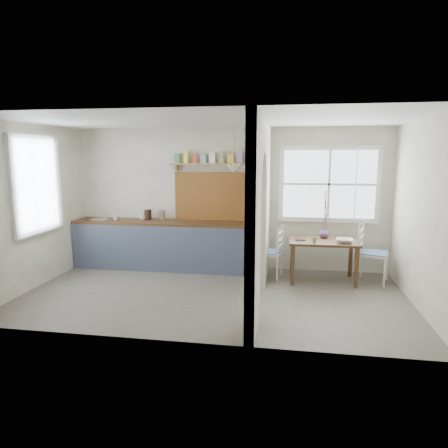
# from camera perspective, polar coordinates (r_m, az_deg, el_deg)

# --- Properties ---
(floor) EXTENTS (5.80, 3.20, 0.01)m
(floor) POSITION_cam_1_polar(r_m,az_deg,el_deg) (6.21, -1.50, -10.05)
(floor) COLOR #746A57
(floor) RESTS_ON ground
(ceiling) EXTENTS (5.80, 3.20, 0.01)m
(ceiling) POSITION_cam_1_polar(r_m,az_deg,el_deg) (5.86, -1.62, 14.61)
(ceiling) COLOR silver
(ceiling) RESTS_ON walls
(walls) EXTENTS (5.81, 3.21, 2.60)m
(walls) POSITION_cam_1_polar(r_m,az_deg,el_deg) (5.90, -1.56, 1.92)
(walls) COLOR silver
(walls) RESTS_ON floor
(partition) EXTENTS (0.12, 3.20, 2.60)m
(partition) POSITION_cam_1_polar(r_m,az_deg,el_deg) (5.85, 5.31, 3.30)
(partition) COLOR silver
(partition) RESTS_ON floor
(kitchen_window) EXTENTS (0.10, 1.16, 1.50)m
(kitchen_window) POSITION_cam_1_polar(r_m,az_deg,el_deg) (6.99, -25.46, 5.09)
(kitchen_window) COLOR white
(kitchen_window) RESTS_ON walls
(nook_window) EXTENTS (1.76, 0.10, 1.30)m
(nook_window) POSITION_cam_1_polar(r_m,az_deg,el_deg) (7.35, 14.78, 5.51)
(nook_window) COLOR white
(nook_window) RESTS_ON walls
(counter) EXTENTS (3.50, 0.60, 0.90)m
(counter) POSITION_cam_1_polar(r_m,az_deg,el_deg) (7.59, -8.06, -2.87)
(counter) COLOR #4D311B
(counter) RESTS_ON floor
(sink) EXTENTS (0.40, 0.40, 0.02)m
(sink) POSITION_cam_1_polar(r_m,az_deg,el_deg) (7.97, -17.16, 0.56)
(sink) COLOR silver
(sink) RESTS_ON counter
(backsplash) EXTENTS (1.65, 0.03, 0.90)m
(backsplash) POSITION_cam_1_polar(r_m,az_deg,el_deg) (7.47, -0.85, 3.97)
(backsplash) COLOR #996426
(backsplash) RESTS_ON walls
(shelf) EXTENTS (1.75, 0.20, 0.21)m
(shelf) POSITION_cam_1_polar(r_m,az_deg,el_deg) (7.35, -0.98, 9.04)
(shelf) COLOR #AB8649
(shelf) RESTS_ON walls
(pendant_lamp) EXTENTS (0.26, 0.26, 0.16)m
(pendant_lamp) POSITION_cam_1_polar(r_m,az_deg,el_deg) (6.96, 1.43, 7.91)
(pendant_lamp) COLOR #F2E8CE
(pendant_lamp) RESTS_ON ceiling
(utensil_rail) EXTENTS (0.02, 0.50, 0.02)m
(utensil_rail) POSITION_cam_1_polar(r_m,az_deg,el_deg) (6.69, 5.04, 4.11)
(utensil_rail) COLOR silver
(utensil_rail) RESTS_ON partition
(dining_table) EXTENTS (1.13, 0.76, 0.70)m
(dining_table) POSITION_cam_1_polar(r_m,az_deg,el_deg) (6.98, 13.90, -5.06)
(dining_table) COLOR #4D311B
(dining_table) RESTS_ON floor
(chair_left) EXTENTS (0.48, 0.48, 0.90)m
(chair_left) POSITION_cam_1_polar(r_m,az_deg,el_deg) (7.01, 6.50, -3.95)
(chair_left) COLOR silver
(chair_left) RESTS_ON floor
(chair_right) EXTENTS (0.58, 0.58, 1.01)m
(chair_right) POSITION_cam_1_polar(r_m,az_deg,el_deg) (7.13, 20.56, -3.84)
(chair_right) COLOR silver
(chair_right) RESTS_ON floor
(kettle) EXTENTS (0.28, 0.25, 0.27)m
(kettle) POSITION_cam_1_polar(r_m,az_deg,el_deg) (7.04, 4.03, 1.01)
(kettle) COLOR silver
(kettle) RESTS_ON counter
(mug_a) EXTENTS (0.15, 0.15, 0.11)m
(mug_a) POSITION_cam_1_polar(r_m,az_deg,el_deg) (7.77, -15.21, 0.91)
(mug_a) COLOR silver
(mug_a) RESTS_ON counter
(mug_b) EXTENTS (0.14, 0.14, 0.11)m
(mug_b) POSITION_cam_1_polar(r_m,az_deg,el_deg) (7.71, -11.49, 0.99)
(mug_b) COLOR silver
(mug_b) RESTS_ON counter
(knife_block) EXTENTS (0.10, 0.13, 0.19)m
(knife_block) POSITION_cam_1_polar(r_m,az_deg,el_deg) (7.69, -10.81, 1.31)
(knife_block) COLOR #401F13
(knife_block) RESTS_ON counter
(jar) EXTENTS (0.14, 0.14, 0.17)m
(jar) POSITION_cam_1_polar(r_m,az_deg,el_deg) (7.65, -8.82, 1.24)
(jar) COLOR #7E7158
(jar) RESTS_ON counter
(towel_magenta) EXTENTS (0.02, 0.03, 0.57)m
(towel_magenta) POSITION_cam_1_polar(r_m,az_deg,el_deg) (7.00, 4.71, -5.43)
(towel_magenta) COLOR #DC1A71
(towel_magenta) RESTS_ON counter
(towel_orange) EXTENTS (0.02, 0.03, 0.55)m
(towel_orange) POSITION_cam_1_polar(r_m,az_deg,el_deg) (6.93, 4.66, -5.78)
(towel_orange) COLOR orange
(towel_orange) RESTS_ON counter
(bowl) EXTENTS (0.28, 0.28, 0.07)m
(bowl) POSITION_cam_1_polar(r_m,az_deg,el_deg) (6.79, 16.83, -2.28)
(bowl) COLOR white
(bowl) RESTS_ON dining_table
(table_cup) EXTENTS (0.11, 0.11, 0.08)m
(table_cup) POSITION_cam_1_polar(r_m,az_deg,el_deg) (6.73, 12.80, -2.12)
(table_cup) COLOR #7BA472
(table_cup) RESTS_ON dining_table
(plate) EXTENTS (0.22, 0.22, 0.01)m
(plate) POSITION_cam_1_polar(r_m,az_deg,el_deg) (6.80, 10.83, -2.23)
(plate) COLOR black
(plate) RESTS_ON dining_table
(vase) EXTENTS (0.19, 0.19, 0.18)m
(vase) POSITION_cam_1_polar(r_m,az_deg,el_deg) (7.07, 14.11, -1.23)
(vase) COLOR #583D60
(vase) RESTS_ON dining_table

